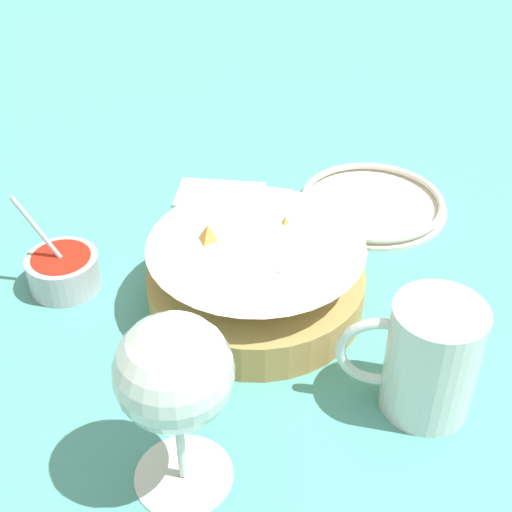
{
  "coord_description": "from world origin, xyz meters",
  "views": [
    {
      "loc": [
        -0.05,
        0.51,
        0.48
      ],
      "look_at": [
        0.02,
        -0.04,
        0.06
      ],
      "focal_mm": 50.0,
      "sensor_mm": 36.0,
      "label": 1
    }
  ],
  "objects_px": {
    "wine_glass": "(174,378)",
    "side_plate": "(372,203)",
    "sauce_cup": "(63,270)",
    "beer_mug": "(429,362)",
    "food_basket": "(255,278)"
  },
  "relations": [
    {
      "from": "wine_glass",
      "to": "side_plate",
      "type": "distance_m",
      "value": 0.44
    },
    {
      "from": "sauce_cup",
      "to": "wine_glass",
      "type": "distance_m",
      "value": 0.29
    },
    {
      "from": "beer_mug",
      "to": "side_plate",
      "type": "bearing_deg",
      "value": -82.42
    },
    {
      "from": "food_basket",
      "to": "sauce_cup",
      "type": "relative_size",
      "value": 1.98
    },
    {
      "from": "beer_mug",
      "to": "wine_glass",
      "type": "bearing_deg",
      "value": 27.76
    },
    {
      "from": "sauce_cup",
      "to": "beer_mug",
      "type": "distance_m",
      "value": 0.38
    },
    {
      "from": "food_basket",
      "to": "beer_mug",
      "type": "relative_size",
      "value": 1.82
    },
    {
      "from": "wine_glass",
      "to": "beer_mug",
      "type": "relative_size",
      "value": 1.35
    },
    {
      "from": "food_basket",
      "to": "beer_mug",
      "type": "height_order",
      "value": "beer_mug"
    },
    {
      "from": "side_plate",
      "to": "beer_mug",
      "type": "bearing_deg",
      "value": 97.58
    },
    {
      "from": "food_basket",
      "to": "wine_glass",
      "type": "bearing_deg",
      "value": 81.91
    },
    {
      "from": "food_basket",
      "to": "wine_glass",
      "type": "relative_size",
      "value": 1.35
    },
    {
      "from": "wine_glass",
      "to": "sauce_cup",
      "type": "bearing_deg",
      "value": -51.72
    },
    {
      "from": "food_basket",
      "to": "side_plate",
      "type": "height_order",
      "value": "food_basket"
    },
    {
      "from": "sauce_cup",
      "to": "food_basket",
      "type": "bearing_deg",
      "value": 178.68
    }
  ]
}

